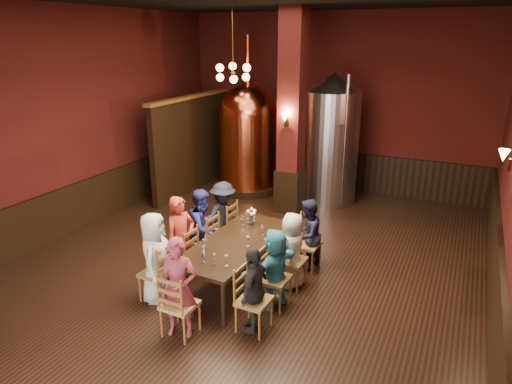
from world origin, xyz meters
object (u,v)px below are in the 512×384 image
at_px(dining_table, 236,245).
at_px(steel_vessel, 332,139).
at_px(copper_kettle, 248,137).
at_px(person_1, 181,239).
at_px(rose_vase, 251,214).
at_px(person_2, 203,227).
at_px(person_0, 155,257).

xyz_separation_m(dining_table, steel_vessel, (0.20, 4.54, 0.87)).
bearing_deg(copper_kettle, steel_vessel, 2.62).
relative_size(person_1, rose_vase, 4.92).
height_order(person_2, steel_vessel, steel_vessel).
bearing_deg(steel_vessel, person_1, -102.36).
relative_size(copper_kettle, rose_vase, 13.04).
bearing_deg(person_1, person_2, 17.17).
bearing_deg(copper_kettle, person_0, -78.52).
height_order(person_1, steel_vessel, steel_vessel).
bearing_deg(person_2, copper_kettle, 16.27).
xyz_separation_m(copper_kettle, rose_vase, (1.89, -3.69, -0.48)).
bearing_deg(dining_table, person_2, 158.78).
xyz_separation_m(dining_table, rose_vase, (-0.09, 0.75, 0.26)).
bearing_deg(copper_kettle, dining_table, -65.97).
bearing_deg(steel_vessel, person_0, -101.10).
xyz_separation_m(person_0, person_2, (0.04, 1.33, -0.01)).
bearing_deg(person_1, person_0, -162.83).
height_order(person_1, person_2, person_1).
bearing_deg(person_0, person_1, -21.98).
xyz_separation_m(person_1, person_2, (0.02, 0.66, -0.04)).
bearing_deg(person_1, steel_vessel, 6.52).
distance_m(person_0, person_2, 1.33).
height_order(dining_table, rose_vase, rose_vase).
distance_m(dining_table, person_2, 0.91).
bearing_deg(dining_table, copper_kettle, 115.74).
distance_m(person_2, copper_kettle, 4.30).
relative_size(dining_table, rose_vase, 8.07).
bearing_deg(steel_vessel, rose_vase, -94.46).
bearing_deg(person_2, rose_vase, -61.56).
bearing_deg(person_2, steel_vessel, -13.30).
bearing_deg(person_2, person_1, 178.97).
bearing_deg(steel_vessel, person_2, -103.98).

